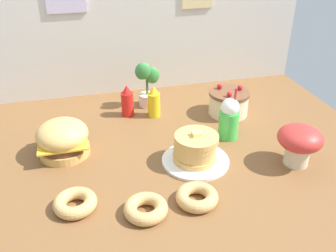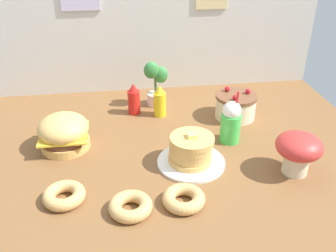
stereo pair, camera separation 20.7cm
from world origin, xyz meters
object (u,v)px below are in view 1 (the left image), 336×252
object	(u,v)px
pancake_stack	(195,150)
donut_pink_glaze	(75,203)
ketchup_bottle	(127,102)
cream_soda_cup	(229,119)
burger	(63,139)
mushroom_stool	(300,141)
potted_plant	(147,82)
donut_chocolate	(146,208)
layer_cake	(229,103)
donut_vanilla	(197,197)
mustard_bottle	(154,102)

from	to	relation	value
pancake_stack	donut_pink_glaze	size ratio (longest dim) A/B	1.83
ketchup_bottle	cream_soda_cup	bearing A→B (deg)	-39.04
burger	mushroom_stool	world-z (taller)	mushroom_stool
pancake_stack	potted_plant	size ratio (longest dim) A/B	1.11
cream_soda_cup	donut_chocolate	bearing A→B (deg)	-139.21
pancake_stack	cream_soda_cup	bearing A→B (deg)	35.93
donut_chocolate	potted_plant	xyz separation A→B (m)	(0.22, 1.03, 0.14)
layer_cake	burger	bearing A→B (deg)	-168.37
donut_vanilla	mushroom_stool	distance (m)	0.62
mushroom_stool	donut_pink_glaze	bearing A→B (deg)	-176.97
mustard_bottle	cream_soda_cup	distance (m)	0.51
layer_cake	cream_soda_cup	world-z (taller)	cream_soda_cup
burger	layer_cake	world-z (taller)	burger
donut_pink_glaze	mushroom_stool	size ratio (longest dim) A/B	0.85
mustard_bottle	donut_chocolate	size ratio (longest dim) A/B	1.08
layer_cake	ketchup_bottle	size ratio (longest dim) A/B	1.25
layer_cake	cream_soda_cup	distance (m)	0.30
layer_cake	donut_pink_glaze	distance (m)	1.20
donut_pink_glaze	mushroom_stool	xyz separation A→B (m)	(1.12, 0.06, 0.10)
pancake_stack	mustard_bottle	xyz separation A→B (m)	(-0.09, 0.56, 0.02)
cream_soda_cup	mushroom_stool	xyz separation A→B (m)	(0.24, -0.34, 0.01)
burger	cream_soda_cup	xyz separation A→B (m)	(0.92, -0.06, 0.03)
pancake_stack	ketchup_bottle	size ratio (longest dim) A/B	1.70
pancake_stack	ketchup_bottle	xyz separation A→B (m)	(-0.25, 0.61, 0.02)
donut_chocolate	cream_soda_cup	bearing A→B (deg)	40.79
donut_chocolate	burger	bearing A→B (deg)	120.11
mustard_bottle	cream_soda_cup	xyz separation A→B (m)	(0.36, -0.37, 0.03)
ketchup_bottle	mustard_bottle	world-z (taller)	same
donut_chocolate	mushroom_stool	world-z (taller)	mushroom_stool
pancake_stack	burger	bearing A→B (deg)	159.10
donut_pink_glaze	donut_vanilla	xyz separation A→B (m)	(0.53, -0.10, 0.00)
pancake_stack	mushroom_stool	xyz separation A→B (m)	(0.50, -0.15, 0.06)
cream_soda_cup	potted_plant	distance (m)	0.64
mushroom_stool	potted_plant	bearing A→B (deg)	125.29
pancake_stack	mushroom_stool	bearing A→B (deg)	-16.22
cream_soda_cup	donut_vanilla	bearing A→B (deg)	-125.60
pancake_stack	cream_soda_cup	world-z (taller)	cream_soda_cup
pancake_stack	mustard_bottle	size ratio (longest dim) A/B	1.70
donut_pink_glaze	potted_plant	distance (m)	1.06
donut_chocolate	donut_vanilla	xyz separation A→B (m)	(0.24, 0.02, 0.00)
ketchup_bottle	mustard_bottle	bearing A→B (deg)	-18.30
cream_soda_cup	donut_chocolate	distance (m)	0.78
layer_cake	donut_pink_glaze	xyz separation A→B (m)	(-1.00, -0.67, -0.05)
layer_cake	donut_vanilla	bearing A→B (deg)	-121.37
donut_chocolate	potted_plant	size ratio (longest dim) A/B	0.61
ketchup_bottle	donut_vanilla	distance (m)	0.93
donut_chocolate	mushroom_stool	size ratio (longest dim) A/B	0.85
cream_soda_cup	donut_pink_glaze	bearing A→B (deg)	-155.85
burger	donut_chocolate	xyz separation A→B (m)	(0.33, -0.57, -0.06)
burger	cream_soda_cup	size ratio (longest dim) A/B	0.88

